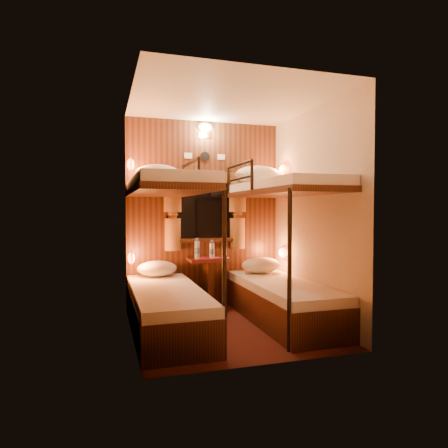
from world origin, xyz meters
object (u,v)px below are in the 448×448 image
object	(u,v)px
bunk_left	(167,278)
bunk_right	(282,272)
table	(208,276)
bottle_right	(212,251)
bottle_left	(197,249)

from	to	relation	value
bunk_left	bunk_right	distance (m)	1.30
bunk_right	table	distance (m)	1.02
bunk_left	bottle_right	size ratio (longest dim) A/B	8.28
bottle_left	bottle_right	bearing A→B (deg)	-21.99
bunk_left	table	bearing A→B (deg)	50.33
bunk_left	bunk_right	world-z (taller)	same
bunk_left	bunk_right	size ratio (longest dim) A/B	1.00
bunk_right	bottle_right	size ratio (longest dim) A/B	8.28
bunk_left	bottle_right	xyz separation A→B (m)	(0.68, 0.73, 0.19)
bottle_left	bottle_right	size ratio (longest dim) A/B	1.11
bottle_right	bunk_left	bearing A→B (deg)	-133.04
table	bunk_left	bearing A→B (deg)	-129.67
bunk_left	table	world-z (taller)	bunk_left
bunk_left	bunk_right	xyz separation A→B (m)	(1.30, 0.00, 0.00)
bunk_right	bottle_left	world-z (taller)	bunk_right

